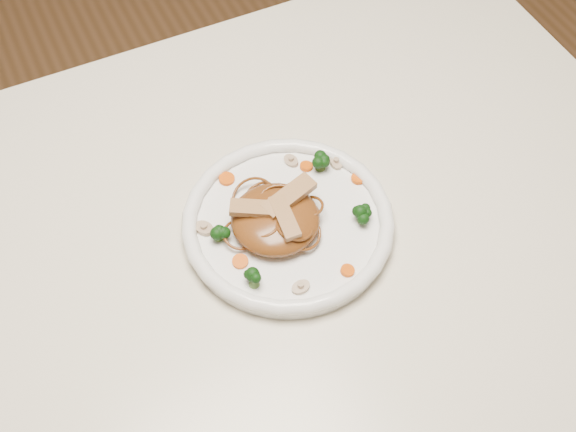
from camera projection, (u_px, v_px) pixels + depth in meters
name	position (u px, v px, depth m)	size (l,w,h in m)	color
table	(248.00, 273.00, 1.06)	(1.20, 0.80, 0.75)	beige
plate	(288.00, 226.00, 0.98)	(0.27, 0.27, 0.02)	white
noodle_mound	(275.00, 219.00, 0.96)	(0.11, 0.11, 0.04)	brown
chicken_a	(289.00, 196.00, 0.95)	(0.08, 0.02, 0.01)	tan
chicken_b	(256.00, 209.00, 0.94)	(0.07, 0.02, 0.01)	tan
chicken_c	(285.00, 217.00, 0.93)	(0.06, 0.02, 0.01)	tan
broccoli_0	(321.00, 162.00, 1.01)	(0.02, 0.02, 0.03)	#0C350B
broccoli_1	(218.00, 230.00, 0.95)	(0.03, 0.03, 0.03)	#0C350B
broccoli_2	(254.00, 278.00, 0.91)	(0.03, 0.03, 0.03)	#0C350B
broccoli_3	(363.00, 214.00, 0.96)	(0.02, 0.02, 0.03)	#0C350B
carrot_0	(306.00, 166.00, 1.02)	(0.02, 0.02, 0.01)	#E85408
carrot_1	(240.00, 261.00, 0.93)	(0.02, 0.02, 0.01)	#E85408
carrot_2	(358.00, 178.00, 1.01)	(0.02, 0.02, 0.01)	#E85408
carrot_3	(227.00, 179.00, 1.01)	(0.02, 0.02, 0.01)	#E85408
carrot_4	(348.00, 270.00, 0.93)	(0.02, 0.02, 0.01)	#E85408
mushroom_0	(301.00, 287.00, 0.91)	(0.02, 0.02, 0.01)	beige
mushroom_1	(336.00, 162.00, 1.03)	(0.02, 0.02, 0.01)	beige
mushroom_2	(204.00, 228.00, 0.96)	(0.03, 0.03, 0.01)	beige
mushroom_3	(291.00, 161.00, 1.03)	(0.02, 0.02, 0.01)	beige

